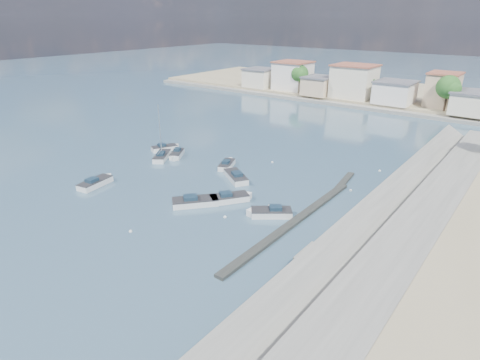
# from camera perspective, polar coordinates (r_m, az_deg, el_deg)

# --- Properties ---
(ground) EXTENTS (400.00, 400.00, 0.00)m
(ground) POSITION_cam_1_polar(r_m,az_deg,el_deg) (73.25, 14.97, 4.60)
(ground) COLOR #2D495B
(ground) RESTS_ON ground
(seawall_walkway) EXTENTS (5.00, 90.00, 1.80)m
(seawall_walkway) POSITION_cam_1_polar(r_m,az_deg,el_deg) (43.83, 23.01, -7.55)
(seawall_walkway) COLOR slate
(seawall_walkway) RESTS_ON ground
(breakwater) EXTENTS (2.00, 31.02, 0.35)m
(breakwater) POSITION_cam_1_polar(r_m,az_deg,el_deg) (47.37, 9.28, -4.63)
(breakwater) COLOR black
(breakwater) RESTS_ON ground
(far_shore_land) EXTENTS (160.00, 40.00, 1.40)m
(far_shore_land) POSITION_cam_1_polar(r_m,az_deg,el_deg) (121.61, 25.07, 10.53)
(far_shore_land) COLOR gray
(far_shore_land) RESTS_ON ground
(far_shore_quay) EXTENTS (160.00, 2.50, 0.80)m
(far_shore_quay) POSITION_cam_1_polar(r_m,az_deg,el_deg) (101.65, 22.12, 8.83)
(far_shore_quay) COLOR slate
(far_shore_quay) RESTS_ON ground
(far_town) EXTENTS (113.01, 12.80, 8.35)m
(far_town) POSITION_cam_1_polar(r_m,az_deg,el_deg) (104.32, 29.12, 10.54)
(far_town) COLOR beige
(far_town) RESTS_ON far_shore_land
(shore_trees) EXTENTS (74.56, 38.32, 7.92)m
(shore_trees) POSITION_cam_1_polar(r_m,az_deg,el_deg) (95.95, 26.92, 10.92)
(shore_trees) COLOR #38281E
(shore_trees) RESTS_ON ground
(motorboat_a) EXTENTS (2.77, 5.55, 1.48)m
(motorboat_a) POSITION_cam_1_polar(r_m,az_deg,el_deg) (57.84, -19.71, -0.35)
(motorboat_a) COLOR silver
(motorboat_a) RESTS_ON ground
(motorboat_b) EXTENTS (4.31, 5.03, 1.48)m
(motorboat_b) POSITION_cam_1_polar(r_m,az_deg,el_deg) (49.91, -1.22, -2.59)
(motorboat_b) COLOR silver
(motorboat_b) RESTS_ON ground
(motorboat_c) EXTENTS (5.50, 4.54, 1.48)m
(motorboat_c) POSITION_cam_1_polar(r_m,az_deg,el_deg) (56.60, -0.69, 0.53)
(motorboat_c) COLOR silver
(motorboat_c) RESTS_ON ground
(motorboat_d) EXTENTS (4.84, 4.37, 1.48)m
(motorboat_d) POSITION_cam_1_polar(r_m,az_deg,el_deg) (46.41, 4.17, -4.68)
(motorboat_d) COLOR silver
(motorboat_d) RESTS_ON ground
(motorboat_e) EXTENTS (3.27, 4.67, 1.48)m
(motorboat_e) POSITION_cam_1_polar(r_m,az_deg,el_deg) (69.95, -10.54, 4.49)
(motorboat_e) COLOR silver
(motorboat_e) RESTS_ON ground
(motorboat_f) EXTENTS (3.17, 4.57, 1.48)m
(motorboat_f) POSITION_cam_1_polar(r_m,az_deg,el_deg) (61.08, -1.84, 2.21)
(motorboat_f) COLOR silver
(motorboat_f) RESTS_ON ground
(motorboat_g) EXTENTS (3.62, 4.40, 1.48)m
(motorboat_g) POSITION_cam_1_polar(r_m,az_deg,el_deg) (66.31, -9.00, 3.59)
(motorboat_g) COLOR silver
(motorboat_g) RESTS_ON ground
(motorboat_h) EXTENTS (5.25, 5.60, 1.48)m
(motorboat_h) POSITION_cam_1_polar(r_m,az_deg,el_deg) (49.22, -6.04, -3.10)
(motorboat_h) COLOR silver
(motorboat_h) RESTS_ON ground
(sailboat) EXTENTS (4.43, 5.40, 9.00)m
(sailboat) POSITION_cam_1_polar(r_m,az_deg,el_deg) (66.09, -10.99, 3.43)
(sailboat) COLOR silver
(sailboat) RESTS_ON ground
(mooring_buoys) EXTENTS (15.05, 34.47, 0.36)m
(mooring_buoys) POSITION_cam_1_polar(r_m,az_deg,el_deg) (52.38, 5.60, -1.84)
(mooring_buoys) COLOR silver
(mooring_buoys) RESTS_ON ground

